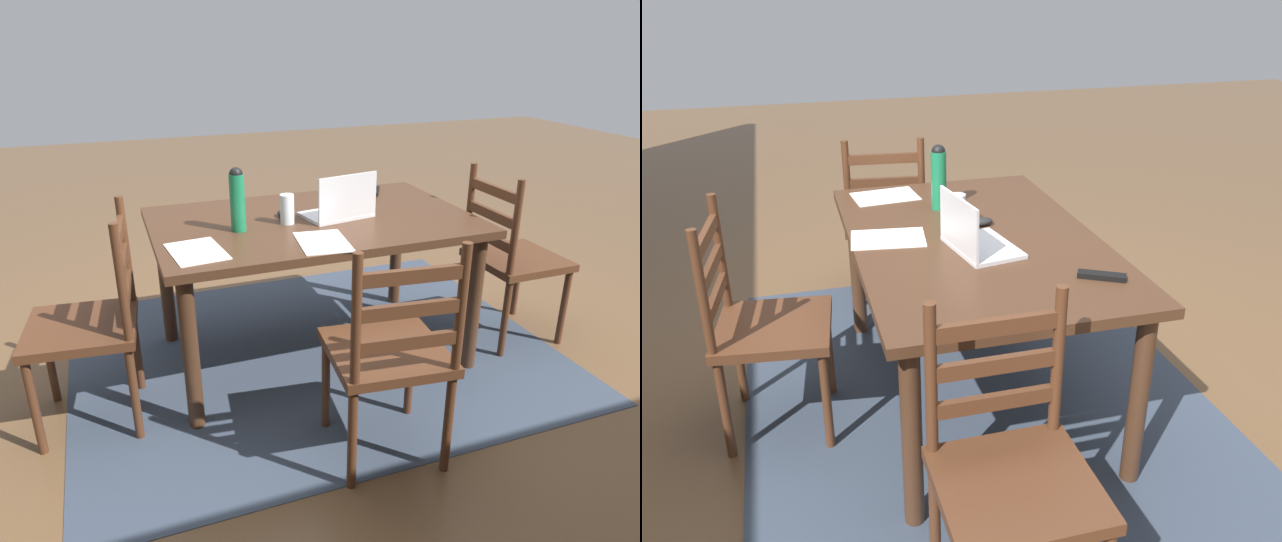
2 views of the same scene
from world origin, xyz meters
The scene contains 13 objects.
ground_plane centered at (0.00, 0.00, 0.00)m, with size 14.00×14.00×0.00m, color brown.
area_rug centered at (0.00, 0.00, 0.00)m, with size 2.45×1.97×0.01m, color #333D4C.
dining_table centered at (0.00, 0.00, 0.66)m, with size 1.54×0.98×0.75m.
chair_far_head centered at (0.00, 0.86, 0.46)m, with size 0.49×0.49×0.95m.
chair_right_far centered at (1.06, 0.20, 0.46)m, with size 0.48×0.48×0.95m.
chair_left_far centered at (-1.06, 0.20, 0.46)m, with size 0.44×0.44×0.95m.
laptop centered at (-0.13, 0.04, 0.80)m, with size 0.35×0.27×0.23m.
water_bottle centered at (0.38, 0.05, 0.90)m, with size 0.07×0.07×0.29m.
drinking_glass centered at (0.14, 0.03, 0.82)m, with size 0.07×0.07×0.14m, color silver.
computer_mouse centered at (0.12, -0.07, 0.76)m, with size 0.06×0.10×0.03m, color black.
tv_remote centered at (-0.49, -0.33, 0.76)m, with size 0.04×0.17×0.02m, color black.
paper_stack_left centered at (0.61, 0.26, 0.75)m, with size 0.21×0.30×0.00m, color white.
paper_stack_right centered at (0.08, 0.34, 0.75)m, with size 0.21×0.30×0.00m, color white.
Camera 2 is at (-2.49, 0.73, 1.79)m, focal length 38.70 mm.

